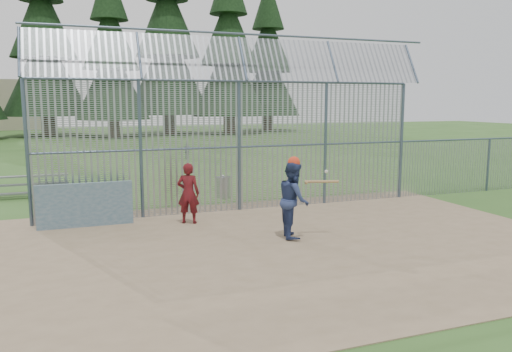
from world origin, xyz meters
name	(u,v)px	position (x,y,z in m)	size (l,w,h in m)	color
ground	(284,238)	(0.00, 0.00, 0.00)	(120.00, 120.00, 0.00)	#2D511E
dirt_infield	(292,243)	(0.00, -0.50, 0.01)	(14.00, 10.00, 0.02)	#756047
dugout_wall	(85,205)	(-4.60, 2.90, 0.62)	(2.50, 0.12, 1.20)	#38566B
batter	(294,200)	(0.26, 0.00, 0.97)	(0.93, 0.72, 1.90)	navy
onlooker	(188,193)	(-1.89, 2.32, 0.87)	(0.62, 0.41, 1.70)	maroon
bg_kid_seated	(187,151)	(1.53, 17.92, 0.50)	(0.59, 0.25, 1.01)	slate
batting_gear	(298,165)	(0.36, -0.02, 1.83)	(1.27, 0.47, 0.69)	red
trash_can	(223,187)	(0.11, 5.66, 0.38)	(0.56, 0.56, 0.82)	gray
bleacher	(24,186)	(-6.55, 8.27, 0.41)	(3.00, 0.95, 0.72)	gray
backstop_fence	(294,134)	(1.81, 3.43, 2.36)	(20.09, 0.81, 5.30)	#47566B
conifer_row	(138,27)	(1.93, 41.51, 10.83)	(38.48, 12.26, 20.20)	#332319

